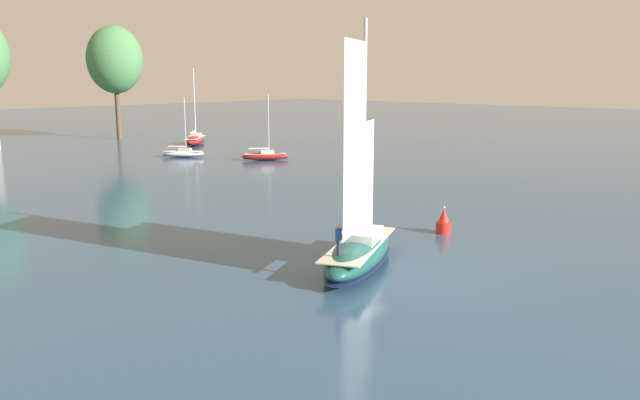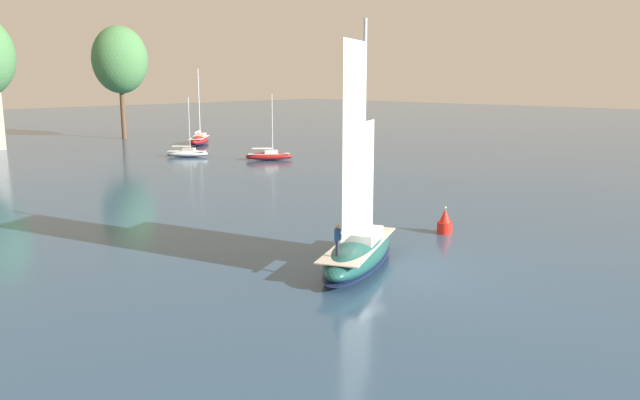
{
  "view_description": "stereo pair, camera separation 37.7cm",
  "coord_description": "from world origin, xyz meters",
  "px_view_note": "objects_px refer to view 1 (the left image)",
  "views": [
    {
      "loc": [
        -26.17,
        -21.4,
        10.48
      ],
      "look_at": [
        0.0,
        3.0,
        3.43
      ],
      "focal_mm": 35.0,
      "sensor_mm": 36.0,
      "label": 1
    },
    {
      "loc": [
        -25.91,
        -21.67,
        10.48
      ],
      "look_at": [
        0.0,
        3.0,
        3.43
      ],
      "focal_mm": 35.0,
      "sensor_mm": 36.0,
      "label": 2
    }
  ],
  "objects_px": {
    "tree_shore_center": "(115,60)",
    "sailboat_moored_far_slip": "(265,156)",
    "channel_buoy": "(444,222)",
    "sailboat_moored_mid_channel": "(183,153)",
    "sailboat_moored_near_marina": "(195,140)",
    "sailboat_main": "(359,248)"
  },
  "relations": [
    {
      "from": "sailboat_moored_mid_channel",
      "to": "sailboat_moored_far_slip",
      "type": "bearing_deg",
      "value": -62.13
    },
    {
      "from": "sailboat_moored_mid_channel",
      "to": "sailboat_moored_far_slip",
      "type": "xyz_separation_m",
      "value": [
        5.46,
        -10.32,
        0.03
      ]
    },
    {
      "from": "sailboat_moored_mid_channel",
      "to": "sailboat_moored_near_marina",
      "type": "bearing_deg",
      "value": 48.44
    },
    {
      "from": "sailboat_moored_far_slip",
      "to": "sailboat_moored_near_marina",
      "type": "bearing_deg",
      "value": 77.14
    },
    {
      "from": "tree_shore_center",
      "to": "sailboat_moored_near_marina",
      "type": "relative_size",
      "value": 1.61
    },
    {
      "from": "sailboat_main",
      "to": "sailboat_moored_far_slip",
      "type": "distance_m",
      "value": 46.94
    },
    {
      "from": "sailboat_moored_near_marina",
      "to": "sailboat_moored_far_slip",
      "type": "distance_m",
      "value": 22.76
    },
    {
      "from": "sailboat_moored_near_marina",
      "to": "sailboat_moored_mid_channel",
      "type": "distance_m",
      "value": 15.86
    },
    {
      "from": "tree_shore_center",
      "to": "sailboat_moored_mid_channel",
      "type": "bearing_deg",
      "value": -103.94
    },
    {
      "from": "sailboat_moored_near_marina",
      "to": "channel_buoy",
      "type": "relative_size",
      "value": 6.3
    },
    {
      "from": "tree_shore_center",
      "to": "sailboat_moored_far_slip",
      "type": "xyz_separation_m",
      "value": [
        -1.85,
        -39.76,
        -12.81
      ]
    },
    {
      "from": "sailboat_moored_mid_channel",
      "to": "sailboat_moored_far_slip",
      "type": "distance_m",
      "value": 11.67
    },
    {
      "from": "channel_buoy",
      "to": "sailboat_moored_far_slip",
      "type": "bearing_deg",
      "value": 65.02
    },
    {
      "from": "tree_shore_center",
      "to": "sailboat_moored_far_slip",
      "type": "relative_size",
      "value": 2.28
    },
    {
      "from": "tree_shore_center",
      "to": "sailboat_moored_mid_channel",
      "type": "xyz_separation_m",
      "value": [
        -7.31,
        -29.44,
        -12.84
      ]
    },
    {
      "from": "tree_shore_center",
      "to": "sailboat_moored_near_marina",
      "type": "bearing_deg",
      "value": -79.64
    },
    {
      "from": "sailboat_main",
      "to": "channel_buoy",
      "type": "distance_m",
      "value": 9.94
    },
    {
      "from": "sailboat_main",
      "to": "sailboat_moored_mid_channel",
      "type": "height_order",
      "value": "sailboat_main"
    },
    {
      "from": "tree_shore_center",
      "to": "channel_buoy",
      "type": "bearing_deg",
      "value": -104.03
    },
    {
      "from": "sailboat_moored_far_slip",
      "to": "channel_buoy",
      "type": "xyz_separation_m",
      "value": [
        -17.45,
        -37.45,
        0.17
      ]
    },
    {
      "from": "tree_shore_center",
      "to": "sailboat_moored_mid_channel",
      "type": "distance_m",
      "value": 32.94
    },
    {
      "from": "sailboat_main",
      "to": "sailboat_moored_mid_channel",
      "type": "bearing_deg",
      "value": 65.67
    }
  ]
}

